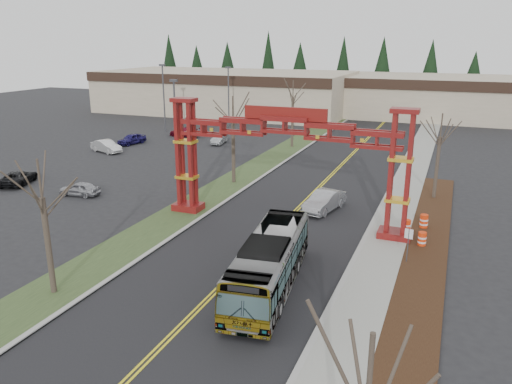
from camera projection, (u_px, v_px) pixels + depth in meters
The scene contains 32 objects.
ground at pixel (145, 363), 20.96m from camera, with size 200.00×200.00×0.00m, color black.
road at pixel (309, 197), 43.16m from camera, with size 12.00×110.00×0.02m, color black.
lane_line_left at pixel (308, 197), 43.20m from camera, with size 0.12×100.00×0.01m, color yellow.
lane_line_right at pixel (311, 197), 43.11m from camera, with size 0.12×100.00×0.01m, color yellow.
curb_right at pixel (382, 205), 40.94m from camera, with size 0.30×110.00×0.15m, color #A4A39E.
sidewalk_right at pixel (400, 207), 40.43m from camera, with size 2.60×110.00×0.14m, color gray.
landscape_strip at pixel (418, 298), 26.19m from camera, with size 2.60×50.00×0.12m, color black.
grass_median at pixel (226, 187), 46.00m from camera, with size 4.00×110.00×0.08m, color #2C4120.
curb_left at pixel (244, 189), 45.33m from camera, with size 0.30×110.00×0.15m, color #A4A39E.
gateway_arch at pixel (285, 144), 35.21m from camera, with size 18.20×1.60×8.90m.
retail_building_west at pixel (226, 92), 94.46m from camera, with size 46.00×22.30×7.50m.
retail_building_east at pixel (452, 97), 87.36m from camera, with size 38.00×20.30×7.00m.
conifer_treeline at pixel (404, 74), 100.67m from camera, with size 116.10×5.60×13.00m.
transit_bus at pixel (270, 263), 26.91m from camera, with size 2.54×10.85×3.02m, color #B2B3BA.
silver_sedan at pixel (324, 201), 39.53m from camera, with size 1.69×4.83×1.59m, color #A5A8AD.
parked_car_near_a at pixel (80, 189), 43.46m from camera, with size 1.45×3.60×1.23m, color #9D9DA4.
parked_car_near_b at pixel (106, 146), 60.35m from camera, with size 1.57×4.49×1.48m, color white.
parked_car_near_c at pixel (18, 177), 46.95m from camera, with size 2.15×4.66×1.29m, color black.
parked_car_mid_a at pixel (184, 132), 70.35m from camera, with size 1.85×4.55×1.32m, color maroon.
parked_car_mid_b at pixel (132, 139), 65.13m from camera, with size 1.64×4.07×1.39m, color navy.
parked_car_far_a at pixel (220, 139), 65.41m from camera, with size 1.39×3.99×1.31m, color #999DA0.
bare_tree_median_near at pixel (42, 198), 25.26m from camera, with size 3.08×3.08×7.39m.
bare_tree_median_mid at pixel (233, 121), 45.89m from camera, with size 3.43×3.43×8.18m.
bare_tree_median_far at pixel (293, 98), 61.76m from camera, with size 3.23×3.23×8.36m.
bare_tree_right_far at pixel (440, 137), 41.29m from camera, with size 2.93×2.93×7.31m.
light_pole_near at pixel (175, 116), 53.25m from camera, with size 0.79×0.40×9.11m.
light_pole_mid at pixel (164, 93), 73.06m from camera, with size 0.85×0.42×9.75m.
light_pole_far at pixel (228, 93), 76.45m from camera, with size 0.80×0.40×9.23m.
street_sign at pixel (408, 239), 29.90m from camera, with size 0.50×0.17×2.23m.
barrel_south at pixel (422, 240), 32.65m from camera, with size 0.55×0.55×1.02m.
barrel_mid at pixel (406, 227), 34.78m from camera, with size 0.57×0.57×1.06m.
barrel_north at pixel (424, 222), 35.77m from camera, with size 0.58×0.58×1.07m.
Camera 1 is at (11.05, -14.92, 12.99)m, focal length 35.00 mm.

